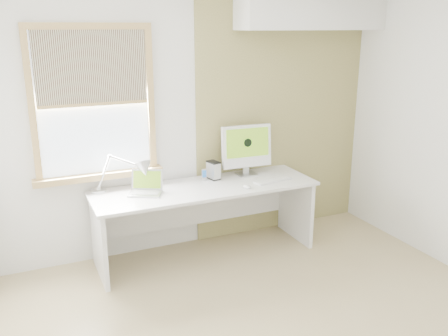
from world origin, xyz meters
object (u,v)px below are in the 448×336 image
desk_lamp (135,172)px  laptop (146,188)px  external_drive (213,170)px  imac (247,147)px  desk (203,203)px

desk_lamp → laptop: 0.18m
laptop → external_drive: 0.75m
laptop → external_drive: bearing=10.3°
desk_lamp → imac: 1.19m
desk_lamp → laptop: (0.07, -0.10, -0.14)m
laptop → imac: imac is taller
desk_lamp → external_drive: desk_lamp is taller
desk_lamp → laptop: size_ratio=1.62×
external_drive → desk: bearing=-143.0°
external_drive → imac: 0.43m
laptop → desk_lamp: bearing=125.4°
imac → desk: bearing=-166.5°
desk → imac: (0.54, 0.13, 0.49)m
desk → laptop: (-0.57, -0.01, 0.25)m
desk_lamp → external_drive: size_ratio=3.25×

